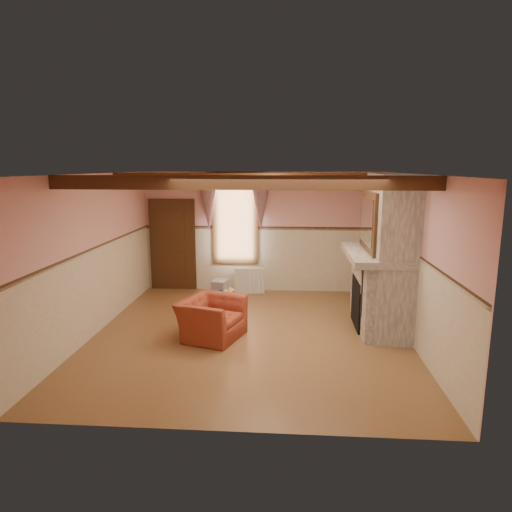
# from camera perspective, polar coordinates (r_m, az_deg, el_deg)

# --- Properties ---
(floor) EXTENTS (5.50, 6.00, 0.01)m
(floor) POSITION_cam_1_polar(r_m,az_deg,el_deg) (8.17, -0.76, -9.80)
(floor) COLOR brown
(floor) RESTS_ON ground
(ceiling) EXTENTS (5.50, 6.00, 0.01)m
(ceiling) POSITION_cam_1_polar(r_m,az_deg,el_deg) (7.63, -0.82, 10.23)
(ceiling) COLOR silver
(ceiling) RESTS_ON wall_back
(wall_back) EXTENTS (5.50, 0.02, 2.80)m
(wall_back) POSITION_cam_1_polar(r_m,az_deg,el_deg) (10.73, 0.59, 3.00)
(wall_back) COLOR #D69694
(wall_back) RESTS_ON floor
(wall_front) EXTENTS (5.50, 0.02, 2.80)m
(wall_front) POSITION_cam_1_polar(r_m,az_deg,el_deg) (4.89, -3.84, -7.02)
(wall_front) COLOR #D69694
(wall_front) RESTS_ON floor
(wall_left) EXTENTS (0.02, 6.00, 2.80)m
(wall_left) POSITION_cam_1_polar(r_m,az_deg,el_deg) (8.47, -19.66, 0.14)
(wall_left) COLOR #D69694
(wall_left) RESTS_ON floor
(wall_right) EXTENTS (0.02, 6.00, 2.80)m
(wall_right) POSITION_cam_1_polar(r_m,az_deg,el_deg) (8.03, 19.16, -0.40)
(wall_right) COLOR #D69694
(wall_right) RESTS_ON floor
(wainscot) EXTENTS (5.50, 6.00, 1.50)m
(wainscot) POSITION_cam_1_polar(r_m,az_deg,el_deg) (7.93, -0.78, -4.74)
(wainscot) COLOR beige
(wainscot) RESTS_ON floor
(chair_rail) EXTENTS (5.50, 6.00, 0.08)m
(chair_rail) POSITION_cam_1_polar(r_m,az_deg,el_deg) (7.76, -0.79, 0.59)
(chair_rail) COLOR black
(chair_rail) RESTS_ON wainscot
(firebox) EXTENTS (0.20, 0.95, 0.90)m
(firebox) POSITION_cam_1_polar(r_m,az_deg,el_deg) (8.67, 12.93, -5.71)
(firebox) COLOR black
(firebox) RESTS_ON floor
(armchair) EXTENTS (1.21, 1.30, 0.69)m
(armchair) POSITION_cam_1_polar(r_m,az_deg,el_deg) (7.97, -5.56, -7.78)
(armchair) COLOR maroon
(armchair) RESTS_ON floor
(side_table) EXTENTS (0.59, 0.59, 0.55)m
(side_table) POSITION_cam_1_polar(r_m,az_deg,el_deg) (9.03, -4.40, -5.93)
(side_table) COLOR brown
(side_table) RESTS_ON floor
(book_stack) EXTENTS (0.32, 0.37, 0.20)m
(book_stack) POSITION_cam_1_polar(r_m,az_deg,el_deg) (8.91, -4.52, -3.66)
(book_stack) COLOR #B7AD8C
(book_stack) RESTS_ON side_table
(radiator) EXTENTS (0.71, 0.24, 0.60)m
(radiator) POSITION_cam_1_polar(r_m,az_deg,el_deg) (10.67, -0.80, -3.07)
(radiator) COLOR silver
(radiator) RESTS_ON floor
(bowl) EXTENTS (0.30, 0.30, 0.07)m
(bowl) POSITION_cam_1_polar(r_m,az_deg,el_deg) (8.65, 14.65, 1.04)
(bowl) COLOR brown
(bowl) RESTS_ON mantel
(mantel_clock) EXTENTS (0.14, 0.24, 0.20)m
(mantel_clock) POSITION_cam_1_polar(r_m,az_deg,el_deg) (9.10, 14.14, 1.95)
(mantel_clock) COLOR black
(mantel_clock) RESTS_ON mantel
(oil_lamp) EXTENTS (0.11, 0.11, 0.28)m
(oil_lamp) POSITION_cam_1_polar(r_m,az_deg,el_deg) (9.03, 14.22, 2.14)
(oil_lamp) COLOR #D38A3B
(oil_lamp) RESTS_ON mantel
(candle_red) EXTENTS (0.06, 0.06, 0.16)m
(candle_red) POSITION_cam_1_polar(r_m,az_deg,el_deg) (8.02, 15.49, 0.52)
(candle_red) COLOR maroon
(candle_red) RESTS_ON mantel
(jar_yellow) EXTENTS (0.06, 0.06, 0.12)m
(jar_yellow) POSITION_cam_1_polar(r_m,az_deg,el_deg) (7.89, 15.67, 0.20)
(jar_yellow) COLOR gold
(jar_yellow) RESTS_ON mantel
(fireplace) EXTENTS (0.85, 2.00, 2.80)m
(fireplace) POSITION_cam_1_polar(r_m,az_deg,el_deg) (8.53, 16.03, 0.43)
(fireplace) COLOR gray
(fireplace) RESTS_ON floor
(mantel) EXTENTS (1.05, 2.05, 0.12)m
(mantel) POSITION_cam_1_polar(r_m,az_deg,el_deg) (8.50, 14.83, 0.18)
(mantel) COLOR gray
(mantel) RESTS_ON fireplace
(overmantel_mirror) EXTENTS (0.06, 1.44, 1.04)m
(overmantel_mirror) POSITION_cam_1_polar(r_m,az_deg,el_deg) (8.37, 13.79, 4.30)
(overmantel_mirror) COLOR silver
(overmantel_mirror) RESTS_ON fireplace
(door) EXTENTS (1.10, 0.10, 2.10)m
(door) POSITION_cam_1_polar(r_m,az_deg,el_deg) (11.06, -10.36, 1.23)
(door) COLOR black
(door) RESTS_ON floor
(window) EXTENTS (1.06, 0.08, 2.02)m
(window) POSITION_cam_1_polar(r_m,az_deg,el_deg) (10.72, -2.63, 4.33)
(window) COLOR white
(window) RESTS_ON wall_back
(window_drapes) EXTENTS (1.30, 0.14, 1.40)m
(window_drapes) POSITION_cam_1_polar(r_m,az_deg,el_deg) (10.58, -2.71, 7.50)
(window_drapes) COLOR gray
(window_drapes) RESTS_ON wall_back
(ceiling_beam_front) EXTENTS (5.50, 0.18, 0.20)m
(ceiling_beam_front) POSITION_cam_1_polar(r_m,az_deg,el_deg) (6.44, -1.75, 9.16)
(ceiling_beam_front) COLOR black
(ceiling_beam_front) RESTS_ON ceiling
(ceiling_beam_back) EXTENTS (5.50, 0.18, 0.20)m
(ceiling_beam_back) POSITION_cam_1_polar(r_m,az_deg,el_deg) (8.83, -0.13, 9.71)
(ceiling_beam_back) COLOR black
(ceiling_beam_back) RESTS_ON ceiling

